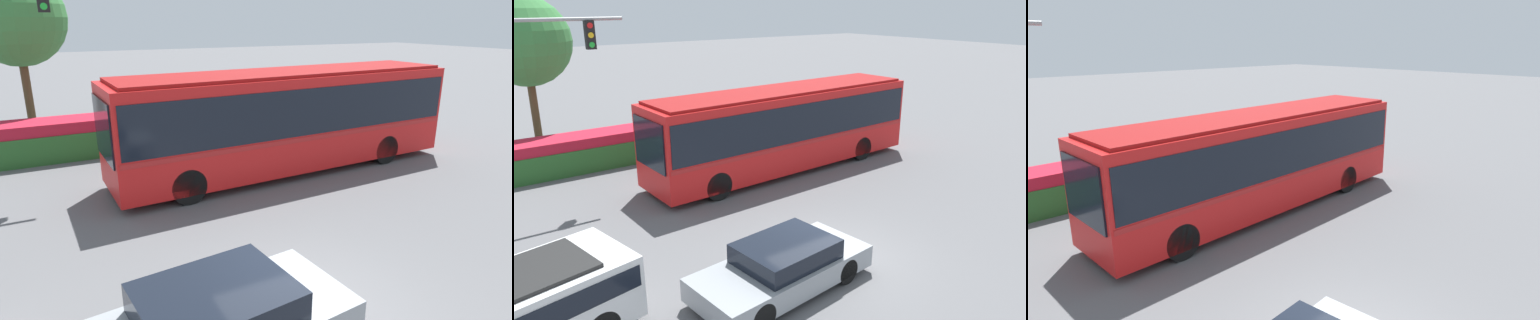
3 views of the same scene
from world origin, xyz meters
TOP-DOWN VIEW (x-y plane):
  - ground_plane at (0.00, 0.00)m, footprint 140.00×140.00m
  - city_bus at (3.47, 6.48)m, footprint 11.55×2.97m
  - sedan_foreground at (-1.85, -0.35)m, footprint 4.52×2.28m
  - flowering_hedge at (-1.91, 11.29)m, footprint 9.10×1.59m
  - street_tree_left at (-3.99, 14.60)m, footprint 3.76×3.76m

SIDE VIEW (x-z plane):
  - ground_plane at x=0.00m, z-range 0.00..0.00m
  - sedan_foreground at x=-1.85m, z-range -0.02..1.15m
  - flowering_hedge at x=-1.91m, z-range -0.01..1.38m
  - city_bus at x=3.47m, z-range 0.22..3.48m
  - street_tree_left at x=-3.99m, z-range 1.47..8.21m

